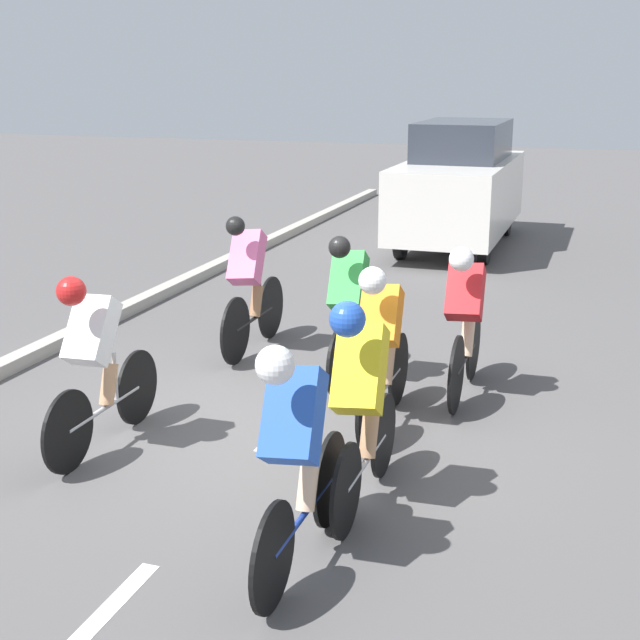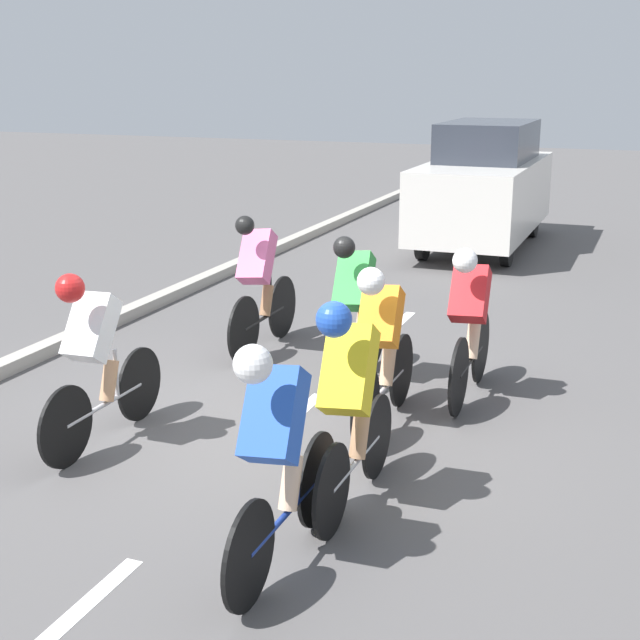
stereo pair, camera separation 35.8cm
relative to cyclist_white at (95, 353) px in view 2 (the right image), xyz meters
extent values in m
plane|color=#565454|center=(-1.26, -1.03, -0.79)|extent=(60.00, 60.00, 0.00)
cube|color=white|center=(-1.26, 2.15, -0.79)|extent=(0.12, 1.40, 0.01)
cube|color=white|center=(-1.26, -1.05, -0.79)|extent=(0.12, 1.40, 0.01)
cube|color=white|center=(-1.26, -4.25, -0.79)|extent=(0.12, 1.40, 0.01)
cylinder|color=black|center=(0.00, -0.61, -0.46)|extent=(0.03, 0.65, 0.65)
cylinder|color=black|center=(0.00, 0.44, -0.46)|extent=(0.03, 0.65, 0.65)
cylinder|color=#B7B7BC|center=(0.00, -0.08, -0.46)|extent=(0.04, 1.04, 0.04)
cylinder|color=#B7B7BC|center=(0.00, -0.27, -0.25)|extent=(0.04, 0.04, 0.42)
cylinder|color=yellow|center=(0.00, -0.13, -0.36)|extent=(0.07, 0.07, 0.16)
cylinder|color=tan|center=(0.00, -0.16, -0.28)|extent=(0.12, 0.23, 0.36)
cube|color=white|center=(0.00, 0.02, 0.22)|extent=(0.33, 0.47, 0.56)
sphere|color=red|center=(0.01, 0.24, 0.59)|extent=(0.23, 0.23, 0.23)
cylinder|color=black|center=(-2.05, -1.77, -0.45)|extent=(0.03, 0.67, 0.67)
cylinder|color=black|center=(-2.05, -0.74, -0.45)|extent=(0.03, 0.67, 0.67)
cylinder|color=#B7B7BC|center=(-2.05, -1.26, -0.45)|extent=(0.04, 1.03, 0.04)
cylinder|color=#B7B7BC|center=(-2.05, -1.44, -0.24)|extent=(0.04, 0.04, 0.42)
cylinder|color=green|center=(-2.05, -1.31, -0.35)|extent=(0.07, 0.07, 0.16)
cylinder|color=#DBAD84|center=(-2.05, -1.33, -0.27)|extent=(0.12, 0.23, 0.36)
cube|color=orange|center=(-2.03, -1.16, 0.21)|extent=(0.36, 0.45, 0.54)
sphere|color=white|center=(-2.01, -0.94, 0.56)|extent=(0.23, 0.23, 0.23)
cylinder|color=black|center=(-0.16, -3.37, -0.43)|extent=(0.03, 0.71, 0.71)
cylinder|color=black|center=(-0.16, -2.37, -0.43)|extent=(0.03, 0.71, 0.71)
cylinder|color=black|center=(-0.16, -2.87, -0.43)|extent=(0.04, 1.00, 0.04)
cylinder|color=black|center=(-0.16, -3.05, -0.22)|extent=(0.04, 0.04, 0.42)
cylinder|color=yellow|center=(-0.16, -2.92, -0.33)|extent=(0.07, 0.07, 0.16)
cylinder|color=#9E704C|center=(-0.16, -2.95, -0.25)|extent=(0.12, 0.23, 0.36)
cube|color=pink|center=(-0.13, -2.77, 0.27)|extent=(0.37, 0.49, 0.60)
sphere|color=black|center=(-0.11, -2.55, 0.64)|extent=(0.20, 0.20, 0.20)
cylinder|color=black|center=(-1.47, -2.73, -0.45)|extent=(0.03, 0.68, 0.68)
cylinder|color=black|center=(-1.47, -1.78, -0.45)|extent=(0.03, 0.68, 0.68)
cylinder|color=black|center=(-1.47, -2.26, -0.45)|extent=(0.04, 0.95, 0.04)
cylinder|color=black|center=(-1.47, -2.42, -0.24)|extent=(0.04, 0.04, 0.42)
cylinder|color=#1999D8|center=(-1.47, -2.31, -0.35)|extent=(0.07, 0.07, 0.16)
cylinder|color=#DBAD84|center=(-1.47, -2.33, -0.27)|extent=(0.12, 0.23, 0.36)
cube|color=green|center=(-1.45, -2.16, 0.25)|extent=(0.37, 0.48, 0.59)
sphere|color=black|center=(-1.42, -1.94, 0.61)|extent=(0.21, 0.21, 0.21)
cylinder|color=black|center=(-2.59, -2.69, -0.43)|extent=(0.03, 0.71, 0.71)
cylinder|color=black|center=(-2.59, -1.72, -0.43)|extent=(0.03, 0.71, 0.71)
cylinder|color=black|center=(-2.59, -2.21, -0.43)|extent=(0.04, 0.97, 0.04)
cylinder|color=black|center=(-2.59, -2.37, -0.22)|extent=(0.04, 0.04, 0.42)
cylinder|color=white|center=(-2.59, -2.26, -0.33)|extent=(0.07, 0.07, 0.16)
cylinder|color=beige|center=(-2.59, -2.28, -0.25)|extent=(0.12, 0.23, 0.36)
cube|color=red|center=(-2.58, -2.11, 0.24)|extent=(0.35, 0.45, 0.54)
sphere|color=white|center=(-2.57, -1.89, 0.59)|extent=(0.22, 0.22, 0.22)
cylinder|color=black|center=(-2.15, 0.58, -0.46)|extent=(0.03, 0.65, 0.65)
cylinder|color=black|center=(-2.15, 1.63, -0.46)|extent=(0.03, 0.65, 0.65)
cylinder|color=navy|center=(-2.15, 1.11, -0.46)|extent=(0.04, 1.05, 0.04)
cylinder|color=navy|center=(-2.15, 0.92, -0.25)|extent=(0.04, 0.04, 0.42)
cylinder|color=green|center=(-2.15, 1.06, -0.36)|extent=(0.07, 0.07, 0.16)
cylinder|color=beige|center=(-2.15, 1.03, -0.28)|extent=(0.12, 0.23, 0.36)
cube|color=blue|center=(-2.12, 1.21, 0.23)|extent=(0.37, 0.48, 0.60)
sphere|color=white|center=(-2.10, 1.43, 0.61)|extent=(0.23, 0.23, 0.23)
cylinder|color=black|center=(-2.30, -0.27, -0.47)|extent=(0.03, 0.64, 0.64)
cylinder|color=black|center=(-2.30, 0.70, -0.47)|extent=(0.03, 0.64, 0.64)
cylinder|color=#B7B7BC|center=(-2.30, 0.22, -0.47)|extent=(0.04, 0.97, 0.04)
cylinder|color=#B7B7BC|center=(-2.30, 0.05, -0.26)|extent=(0.04, 0.04, 0.42)
cylinder|color=#1999D8|center=(-2.30, 0.17, -0.37)|extent=(0.07, 0.07, 0.16)
cylinder|color=tan|center=(-2.30, 0.15, -0.29)|extent=(0.12, 0.23, 0.36)
cube|color=yellow|center=(-2.27, 0.32, 0.25)|extent=(0.37, 0.51, 0.63)
sphere|color=blue|center=(-2.25, 0.54, 0.65)|extent=(0.24, 0.24, 0.24)
cylinder|color=black|center=(-1.89, -8.20, -0.47)|extent=(0.14, 0.64, 0.64)
cylinder|color=black|center=(-0.53, -8.20, -0.47)|extent=(0.14, 0.64, 0.64)
cylinder|color=black|center=(-1.89, -10.94, -0.47)|extent=(0.14, 0.64, 0.64)
cylinder|color=black|center=(-0.53, -10.94, -0.47)|extent=(0.14, 0.64, 0.64)
cube|color=silver|center=(-1.21, -9.57, 0.12)|extent=(1.70, 4.41, 1.17)
cube|color=#2D333D|center=(-1.21, -9.79, 1.03)|extent=(1.39, 2.42, 0.65)
camera|label=1|loc=(-3.82, 5.80, 2.19)|focal=50.00mm
camera|label=2|loc=(-4.16, 5.67, 2.19)|focal=50.00mm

